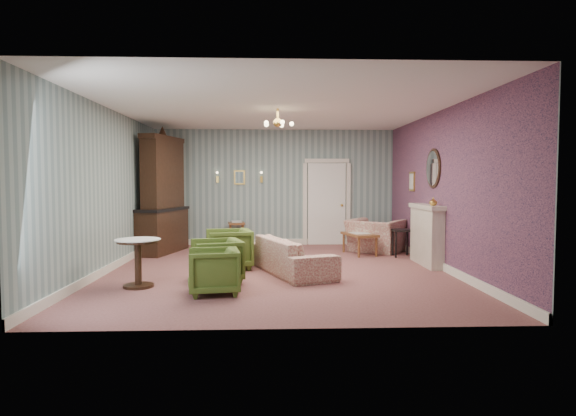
{
  "coord_description": "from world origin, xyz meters",
  "views": [
    {
      "loc": [
        -0.15,
        -8.64,
        1.61
      ],
      "look_at": [
        0.2,
        0.4,
        1.1
      ],
      "focal_mm": 29.95,
      "sensor_mm": 36.0,
      "label": 1
    }
  ],
  "objects_px": {
    "dresser": "(162,191)",
    "olive_chair_c": "(229,247)",
    "olive_chair_a": "(213,269)",
    "sofa_chintz": "(292,249)",
    "olive_chair_b": "(217,258)",
    "fireplace": "(427,235)",
    "side_table_black": "(402,243)",
    "wingback_chair": "(375,230)",
    "pedestal_table": "(138,263)",
    "coffee_table": "(360,244)"
  },
  "relations": [
    {
      "from": "olive_chair_b",
      "to": "sofa_chintz",
      "type": "bearing_deg",
      "value": 104.58
    },
    {
      "from": "olive_chair_c",
      "to": "sofa_chintz",
      "type": "xyz_separation_m",
      "value": [
        1.14,
        -0.46,
        0.01
      ]
    },
    {
      "from": "olive_chair_b",
      "to": "wingback_chair",
      "type": "height_order",
      "value": "wingback_chair"
    },
    {
      "from": "side_table_black",
      "to": "olive_chair_c",
      "type": "bearing_deg",
      "value": -161.22
    },
    {
      "from": "sofa_chintz",
      "to": "fireplace",
      "type": "height_order",
      "value": "fireplace"
    },
    {
      "from": "sofa_chintz",
      "to": "wingback_chair",
      "type": "height_order",
      "value": "wingback_chair"
    },
    {
      "from": "dresser",
      "to": "olive_chair_c",
      "type": "bearing_deg",
      "value": -37.24
    },
    {
      "from": "sofa_chintz",
      "to": "dresser",
      "type": "relative_size",
      "value": 0.76
    },
    {
      "from": "olive_chair_c",
      "to": "sofa_chintz",
      "type": "bearing_deg",
      "value": 56.59
    },
    {
      "from": "dresser",
      "to": "coffee_table",
      "type": "relative_size",
      "value": 3.0
    },
    {
      "from": "olive_chair_a",
      "to": "fireplace",
      "type": "relative_size",
      "value": 0.51
    },
    {
      "from": "dresser",
      "to": "coffee_table",
      "type": "xyz_separation_m",
      "value": [
        4.37,
        -0.45,
        -1.15
      ]
    },
    {
      "from": "fireplace",
      "to": "side_table_black",
      "type": "height_order",
      "value": "fireplace"
    },
    {
      "from": "wingback_chair",
      "to": "olive_chair_a",
      "type": "bearing_deg",
      "value": 88.84
    },
    {
      "from": "wingback_chair",
      "to": "side_table_black",
      "type": "height_order",
      "value": "wingback_chair"
    },
    {
      "from": "olive_chair_a",
      "to": "side_table_black",
      "type": "relative_size",
      "value": 1.22
    },
    {
      "from": "olive_chair_a",
      "to": "dresser",
      "type": "relative_size",
      "value": 0.26
    },
    {
      "from": "olive_chair_a",
      "to": "coffee_table",
      "type": "bearing_deg",
      "value": 133.39
    },
    {
      "from": "olive_chair_a",
      "to": "pedestal_table",
      "type": "xyz_separation_m",
      "value": [
        -1.19,
        0.48,
        0.01
      ]
    },
    {
      "from": "olive_chair_a",
      "to": "olive_chair_c",
      "type": "distance_m",
      "value": 1.99
    },
    {
      "from": "dresser",
      "to": "pedestal_table",
      "type": "xyz_separation_m",
      "value": [
        0.4,
        -3.55,
        -1.01
      ]
    },
    {
      "from": "dresser",
      "to": "fireplace",
      "type": "bearing_deg",
      "value": -4.55
    },
    {
      "from": "fireplace",
      "to": "side_table_black",
      "type": "xyz_separation_m",
      "value": [
        -0.21,
        0.96,
        -0.29
      ]
    },
    {
      "from": "olive_chair_c",
      "to": "dresser",
      "type": "relative_size",
      "value": 0.29
    },
    {
      "from": "olive_chair_c",
      "to": "pedestal_table",
      "type": "bearing_deg",
      "value": -51.19
    },
    {
      "from": "fireplace",
      "to": "dresser",
      "type": "bearing_deg",
      "value": 161.56
    },
    {
      "from": "olive_chair_b",
      "to": "dresser",
      "type": "distance_m",
      "value": 3.73
    },
    {
      "from": "olive_chair_c",
      "to": "fireplace",
      "type": "height_order",
      "value": "fireplace"
    },
    {
      "from": "olive_chair_c",
      "to": "dresser",
      "type": "bearing_deg",
      "value": -152.69
    },
    {
      "from": "sofa_chintz",
      "to": "olive_chair_c",
      "type": "bearing_deg",
      "value": 48.1
    },
    {
      "from": "dresser",
      "to": "pedestal_table",
      "type": "bearing_deg",
      "value": -69.64
    },
    {
      "from": "wingback_chair",
      "to": "fireplace",
      "type": "distance_m",
      "value": 1.84
    },
    {
      "from": "olive_chair_c",
      "to": "dresser",
      "type": "distance_m",
      "value": 2.8
    },
    {
      "from": "sofa_chintz",
      "to": "fireplace",
      "type": "bearing_deg",
      "value": -95.07
    },
    {
      "from": "fireplace",
      "to": "side_table_black",
      "type": "bearing_deg",
      "value": 102.3
    },
    {
      "from": "olive_chair_c",
      "to": "fireplace",
      "type": "bearing_deg",
      "value": 82.15
    },
    {
      "from": "olive_chair_b",
      "to": "olive_chair_c",
      "type": "relative_size",
      "value": 0.95
    },
    {
      "from": "dresser",
      "to": "side_table_black",
      "type": "bearing_deg",
      "value": 4.72
    },
    {
      "from": "olive_chair_a",
      "to": "sofa_chintz",
      "type": "relative_size",
      "value": 0.34
    },
    {
      "from": "sofa_chintz",
      "to": "side_table_black",
      "type": "distance_m",
      "value": 2.93
    },
    {
      "from": "wingback_chair",
      "to": "fireplace",
      "type": "xyz_separation_m",
      "value": [
        0.61,
        -1.74,
        0.09
      ]
    },
    {
      "from": "olive_chair_c",
      "to": "wingback_chair",
      "type": "distance_m",
      "value": 3.72
    },
    {
      "from": "olive_chair_a",
      "to": "olive_chair_c",
      "type": "xyz_separation_m",
      "value": [
        0.06,
        1.99,
        0.04
      ]
    },
    {
      "from": "fireplace",
      "to": "side_table_black",
      "type": "distance_m",
      "value": 1.03
    },
    {
      "from": "sofa_chintz",
      "to": "dresser",
      "type": "bearing_deg",
      "value": 28.04
    },
    {
      "from": "coffee_table",
      "to": "pedestal_table",
      "type": "distance_m",
      "value": 5.04
    },
    {
      "from": "olive_chair_b",
      "to": "wingback_chair",
      "type": "distance_m",
      "value": 4.54
    },
    {
      "from": "olive_chair_b",
      "to": "olive_chair_c",
      "type": "xyz_separation_m",
      "value": [
        0.09,
        1.19,
        0.02
      ]
    },
    {
      "from": "side_table_black",
      "to": "olive_chair_b",
      "type": "bearing_deg",
      "value": -146.64
    },
    {
      "from": "pedestal_table",
      "to": "sofa_chintz",
      "type": "bearing_deg",
      "value": 23.7
    }
  ]
}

